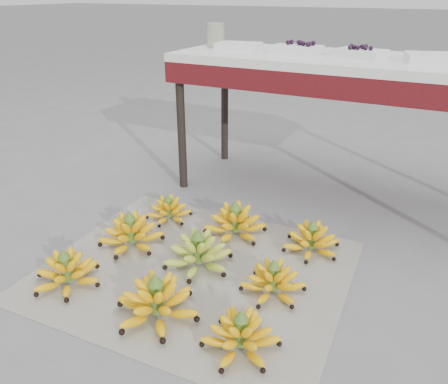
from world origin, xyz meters
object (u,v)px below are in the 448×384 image
at_px(bunch_back_left, 169,210).
at_px(tray_right, 360,53).
at_px(vendor_table, 331,73).
at_px(tray_far_right, 435,58).
at_px(bunch_mid_center, 198,253).
at_px(tray_left, 297,49).
at_px(bunch_back_right, 311,240).
at_px(newspaper_mat, 195,270).
at_px(bunch_front_center, 157,302).
at_px(bunch_mid_left, 131,233).
at_px(tray_far_left, 239,46).
at_px(glass_jar, 216,35).
at_px(bunch_front_left, 67,272).
at_px(bunch_mid_right, 273,281).
at_px(bunch_back_center, 235,223).
at_px(bunch_front_right, 241,336).

height_order(bunch_back_left, tray_right, tray_right).
relative_size(vendor_table, tray_far_right, 5.60).
distance_m(vendor_table, tray_far_right, 0.50).
relative_size(bunch_mid_center, tray_left, 1.39).
bearing_deg(bunch_back_right, newspaper_mat, -150.52).
xyz_separation_m(bunch_front_center, bunch_back_right, (0.37, 0.69, -0.01)).
relative_size(bunch_mid_left, tray_far_right, 1.24).
bearing_deg(tray_left, bunch_back_left, -123.66).
height_order(bunch_mid_center, vendor_table, vendor_table).
relative_size(bunch_back_right, tray_right, 1.18).
distance_m(tray_far_left, tray_far_right, 1.02).
relative_size(tray_left, glass_jar, 2.02).
xyz_separation_m(bunch_front_left, bunch_mid_right, (0.76, 0.33, -0.00)).
distance_m(bunch_mid_left, bunch_back_center, 0.50).
distance_m(vendor_table, tray_far_left, 0.54).
relative_size(bunch_mid_center, tray_far_right, 1.26).
distance_m(bunch_mid_left, tray_left, 1.27).
height_order(bunch_back_center, tray_far_right, tray_far_right).
xyz_separation_m(bunch_front_center, bunch_mid_left, (-0.39, 0.35, -0.00)).
xyz_separation_m(bunch_mid_center, tray_far_left, (-0.28, 0.96, 0.74)).
bearing_deg(bunch_front_left, bunch_back_center, 69.89).
height_order(newspaper_mat, bunch_mid_center, bunch_mid_center).
bearing_deg(bunch_front_left, glass_jar, 104.56).
relative_size(bunch_mid_center, bunch_back_center, 1.04).
bearing_deg(glass_jar, bunch_back_center, -55.59).
bearing_deg(bunch_mid_left, tray_far_left, 68.99).
bearing_deg(bunch_back_center, tray_right, 48.42).
height_order(bunch_mid_left, bunch_back_right, bunch_mid_left).
relative_size(vendor_table, tray_right, 6.13).
relative_size(bunch_back_left, bunch_back_right, 0.93).
bearing_deg(bunch_front_center, tray_left, 90.74).
relative_size(bunch_back_right, tray_left, 1.19).
distance_m(tray_far_left, glass_jar, 0.19).
relative_size(newspaper_mat, tray_far_left, 4.88).
relative_size(newspaper_mat, bunch_mid_center, 3.37).
bearing_deg(bunch_mid_right, vendor_table, 79.78).
distance_m(newspaper_mat, tray_far_left, 1.31).
xyz_separation_m(bunch_mid_right, tray_far_left, (-0.63, 0.99, 0.75)).
bearing_deg(bunch_mid_right, bunch_front_left, -172.69).
relative_size(bunch_back_center, glass_jar, 2.70).
xyz_separation_m(newspaper_mat, bunch_back_center, (0.02, 0.35, 0.07)).
distance_m(bunch_back_right, tray_right, 0.98).
bearing_deg(vendor_table, bunch_front_right, -84.92).
height_order(newspaper_mat, tray_far_left, tray_far_left).
bearing_deg(tray_far_left, bunch_mid_center, -73.79).
xyz_separation_m(tray_far_left, tray_left, (0.35, -0.03, 0.00)).
xyz_separation_m(newspaper_mat, bunch_front_right, (0.37, -0.32, 0.06)).
bearing_deg(bunch_back_left, bunch_mid_right, -44.42).
height_order(newspaper_mat, bunch_back_right, bunch_back_right).
bearing_deg(bunch_mid_center, tray_left, 69.90).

